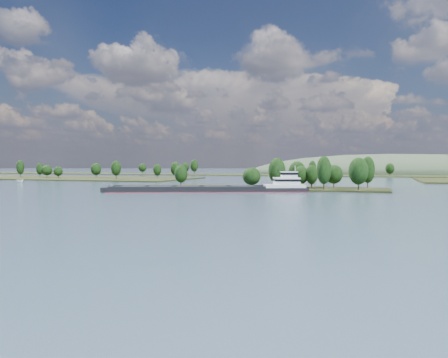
% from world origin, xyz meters
% --- Properties ---
extents(ground, '(1800.00, 1800.00, 0.00)m').
position_xyz_m(ground, '(0.00, 120.00, 0.00)').
color(ground, '#34445A').
rests_on(ground, ground).
extents(tree_island, '(100.00, 30.59, 15.13)m').
position_xyz_m(tree_island, '(8.06, 179.12, 4.22)').
color(tree_island, black).
rests_on(tree_island, ground).
extents(left_bank, '(300.00, 80.00, 16.15)m').
position_xyz_m(left_bank, '(-228.14, 260.01, 0.93)').
color(left_bank, black).
rests_on(left_bank, ground).
extents(back_shoreline, '(900.00, 60.00, 16.00)m').
position_xyz_m(back_shoreline, '(6.80, 399.81, 0.69)').
color(back_shoreline, black).
rests_on(back_shoreline, ground).
extents(hill_west, '(320.00, 160.00, 44.00)m').
position_xyz_m(hill_west, '(60.00, 500.00, 0.00)').
color(hill_west, '#354731').
rests_on(hill_west, ground).
extents(cargo_barge, '(80.46, 38.49, 11.15)m').
position_xyz_m(cargo_barge, '(-15.75, 153.63, 1.41)').
color(cargo_barge, black).
rests_on(cargo_barge, ground).
extents(motorboat, '(5.59, 2.74, 2.07)m').
position_xyz_m(motorboat, '(-153.99, 190.10, 1.04)').
color(motorboat, white).
rests_on(motorboat, ground).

